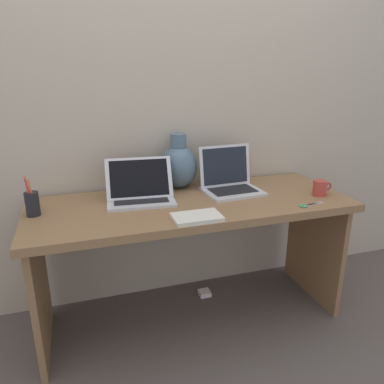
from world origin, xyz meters
The scene contains 11 objects.
ground_plane centered at (0.00, 0.00, 0.00)m, with size 6.00×6.00×0.00m, color #564C47.
back_wall centered at (0.00, 0.35, 1.20)m, with size 4.40×0.04×2.40m, color #BCAD99.
desk centered at (0.00, 0.00, 0.56)m, with size 1.65×0.63×0.70m.
laptop_left centered at (-0.25, 0.09, 0.76)m, with size 0.36×0.26×0.21m.
laptop_right centered at (0.25, 0.11, 0.77)m, with size 0.32×0.27×0.25m.
green_vase centered at (0.00, 0.25, 0.83)m, with size 0.21×0.21×0.31m.
notebook_stack centered at (-0.05, -0.24, 0.71)m, with size 0.22×0.14×0.02m, color silver.
coffee_mug centered at (0.69, -0.12, 0.74)m, with size 0.11×0.08×0.08m.
pen_cup centered at (-0.77, 0.04, 0.76)m, with size 0.06×0.06×0.19m.
scissors centered at (0.53, -0.24, 0.71)m, with size 0.15×0.05×0.01m.
power_brick centered at (0.14, 0.17, 0.01)m, with size 0.07×0.07×0.03m, color white.
Camera 1 is at (-0.54, -1.72, 1.36)m, focal length 34.61 mm.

